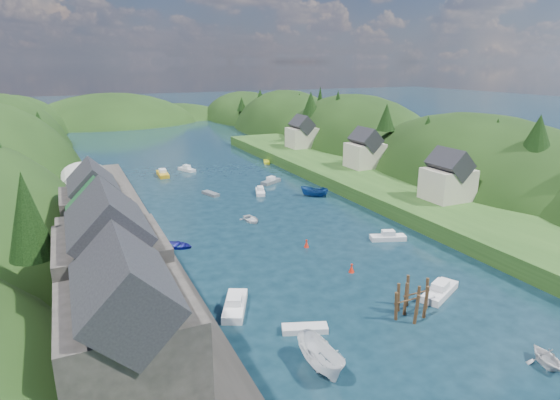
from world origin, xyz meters
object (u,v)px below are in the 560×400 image
piling_cluster_near (407,306)px  channel_buoy_far (306,244)px  piling_cluster_far (416,299)px  channel_buoy_near (352,268)px

piling_cluster_near → channel_buoy_far: 19.89m
channel_buoy_far → piling_cluster_near: bearing=-88.8°
piling_cluster_far → channel_buoy_far: (-1.98, 19.36, -0.89)m
piling_cluster_near → piling_cluster_far: 1.64m
channel_buoy_near → piling_cluster_near: bearing=-94.0°
piling_cluster_far → channel_buoy_far: size_ratio=3.52×
piling_cluster_near → channel_buoy_far: size_ratio=3.23×
piling_cluster_far → piling_cluster_near: bearing=-161.6°
piling_cluster_near → channel_buoy_near: bearing=86.0°
piling_cluster_near → channel_buoy_near: (0.74, 10.75, -0.73)m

